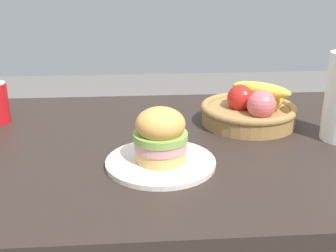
{
  "coord_description": "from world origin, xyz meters",
  "views": [
    {
      "loc": [
        -0.09,
        -1.04,
        1.18
      ],
      "look_at": [
        -0.02,
        -0.04,
        0.81
      ],
      "focal_mm": 44.03,
      "sensor_mm": 36.0,
      "label": 1
    }
  ],
  "objects": [
    {
      "name": "plate",
      "position": [
        -0.04,
        -0.15,
        0.76
      ],
      "size": [
        0.26,
        0.26,
        0.01
      ],
      "primitive_type": "cylinder",
      "color": "silver",
      "rests_on": "dining_table"
    },
    {
      "name": "fruit_basket",
      "position": [
        0.24,
        0.12,
        0.8
      ],
      "size": [
        0.29,
        0.29,
        0.14
      ],
      "color": "#9E7542",
      "rests_on": "dining_table"
    },
    {
      "name": "dining_table",
      "position": [
        0.0,
        0.0,
        0.65
      ],
      "size": [
        1.4,
        0.9,
        0.75
      ],
      "color": "#2D231E",
      "rests_on": "ground_plane"
    },
    {
      "name": "sandwich",
      "position": [
        -0.04,
        -0.15,
        0.83
      ],
      "size": [
        0.13,
        0.13,
        0.13
      ],
      "color": "#DBAD60",
      "rests_on": "plate"
    }
  ]
}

